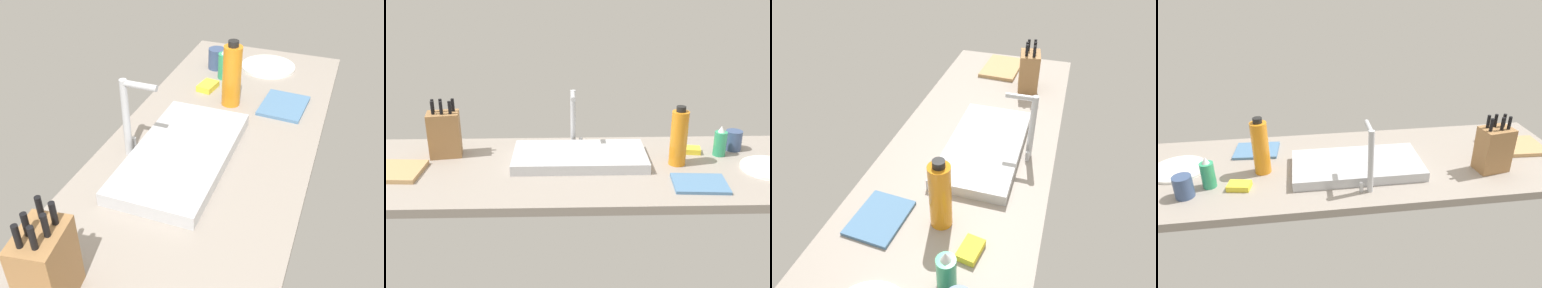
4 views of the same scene
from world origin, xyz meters
TOP-DOWN VIEW (x-y plane):
  - countertop_slab at (0.00, 0.00)cm, footprint 197.12×67.01cm
  - sink_basin at (0.62, 5.84)cm, footprint 56.11×28.55cm
  - faucet at (-1.65, 22.02)cm, footprint 5.50×12.05cm
  - knife_block at (-57.53, 13.75)cm, footprint 14.68×11.54cm
  - cutting_board at (-77.94, -3.93)cm, footprint 30.28×20.95cm
  - soap_bottle at (62.04, 10.78)cm, footprint 5.49×5.49cm
  - water_bottle at (41.38, 1.88)cm, footprint 7.05×7.05cm
  - dish_towel at (45.86, -17.70)cm, footprint 21.37×17.22cm
  - dish_sponge at (50.00, 14.01)cm, footprint 9.87×7.40cm

SIDE VIEW (x-z plane):
  - countertop_slab at x=0.00cm, z-range 0.00..3.50cm
  - dish_towel at x=45.86cm, z-range 3.50..4.70cm
  - cutting_board at x=-77.94cm, z-range 3.50..5.30cm
  - dish_sponge at x=50.00cm, z-range 3.50..5.90cm
  - sink_basin at x=0.62cm, z-range 3.50..7.75cm
  - soap_bottle at x=62.04cm, z-range 2.59..16.21cm
  - knife_block at x=-57.53cm, z-range 1.04..26.19cm
  - water_bottle at x=41.38cm, z-range 2.75..28.07cm
  - faucet at x=-1.65cm, z-range 5.52..31.92cm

